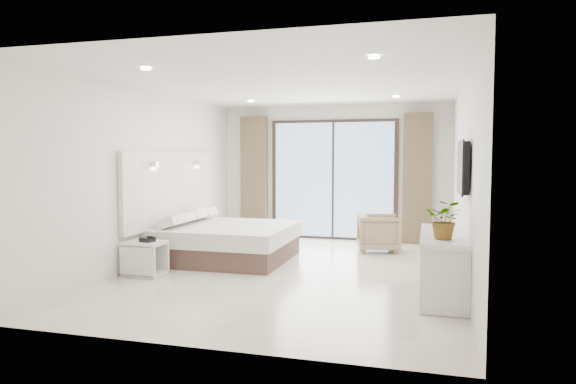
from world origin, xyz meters
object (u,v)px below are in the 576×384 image
object	(u,v)px
nightstand	(145,258)
armchair	(379,231)
console_desk	(443,250)
bed	(226,241)

from	to	relation	value
nightstand	armchair	distance (m)	4.07
nightstand	console_desk	bearing A→B (deg)	1.35
armchair	console_desk	bearing A→B (deg)	-172.10
bed	armchair	size ratio (longest dim) A/B	2.81
bed	console_desk	xyz separation A→B (m)	(3.34, -1.40, 0.27)
bed	nightstand	xyz separation A→B (m)	(-0.68, -1.35, -0.06)
nightstand	armchair	size ratio (longest dim) A/B	0.75
nightstand	console_desk	xyz separation A→B (m)	(4.02, -0.05, 0.33)
bed	console_desk	bearing A→B (deg)	-22.82
bed	armchair	distance (m)	2.71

